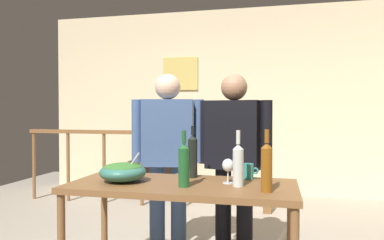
{
  "coord_description": "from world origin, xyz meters",
  "views": [
    {
      "loc": [
        0.7,
        -2.89,
        1.23
      ],
      "look_at": [
        0.09,
        -0.26,
        1.17
      ],
      "focal_mm": 34.24,
      "sensor_mm": 36.0,
      "label": 1
    }
  ],
  "objects_px": {
    "stair_railing": "(177,157)",
    "serving_table": "(182,195)",
    "salad_bowl": "(123,171)",
    "mug_teal": "(248,171)",
    "wine_bottle_dark": "(193,156)",
    "person_standing_left": "(168,149)",
    "flat_screen_tv": "(160,141)",
    "person_standing_right": "(234,152)",
    "wine_glass": "(228,166)",
    "tv_console": "(161,177)",
    "framed_picture": "(180,74)",
    "wine_bottle_clear": "(238,164)",
    "wine_bottle_amber": "(267,166)",
    "wine_bottle_green": "(184,164)"
  },
  "relations": [
    {
      "from": "wine_bottle_clear",
      "to": "mug_teal",
      "type": "height_order",
      "value": "wine_bottle_clear"
    },
    {
      "from": "salad_bowl",
      "to": "wine_bottle_clear",
      "type": "relative_size",
      "value": 0.88
    },
    {
      "from": "framed_picture",
      "to": "wine_bottle_amber",
      "type": "bearing_deg",
      "value": -66.96
    },
    {
      "from": "stair_railing",
      "to": "mug_teal",
      "type": "distance_m",
      "value": 2.18
    },
    {
      "from": "wine_bottle_dark",
      "to": "wine_bottle_green",
      "type": "distance_m",
      "value": 0.33
    },
    {
      "from": "serving_table",
      "to": "wine_bottle_clear",
      "type": "bearing_deg",
      "value": -2.69
    },
    {
      "from": "wine_bottle_dark",
      "to": "wine_bottle_green",
      "type": "relative_size",
      "value": 1.04
    },
    {
      "from": "framed_picture",
      "to": "person_standing_left",
      "type": "distance_m",
      "value": 2.76
    },
    {
      "from": "serving_table",
      "to": "person_standing_right",
      "type": "height_order",
      "value": "person_standing_right"
    },
    {
      "from": "wine_bottle_clear",
      "to": "salad_bowl",
      "type": "bearing_deg",
      "value": -178.53
    },
    {
      "from": "salad_bowl",
      "to": "mug_teal",
      "type": "distance_m",
      "value": 0.87
    },
    {
      "from": "flat_screen_tv",
      "to": "serving_table",
      "type": "height_order",
      "value": "flat_screen_tv"
    },
    {
      "from": "wine_glass",
      "to": "wine_bottle_green",
      "type": "xyz_separation_m",
      "value": [
        -0.26,
        -0.18,
        0.03
      ]
    },
    {
      "from": "stair_railing",
      "to": "serving_table",
      "type": "xyz_separation_m",
      "value": [
        0.62,
        -2.15,
        0.03
      ]
    },
    {
      "from": "framed_picture",
      "to": "wine_bottle_green",
      "type": "bearing_deg",
      "value": -74.79
    },
    {
      "from": "serving_table",
      "to": "wine_bottle_amber",
      "type": "distance_m",
      "value": 0.62
    },
    {
      "from": "salad_bowl",
      "to": "wine_glass",
      "type": "relative_size",
      "value": 1.93
    },
    {
      "from": "tv_console",
      "to": "person_standing_right",
      "type": "relative_size",
      "value": 0.59
    },
    {
      "from": "flat_screen_tv",
      "to": "salad_bowl",
      "type": "xyz_separation_m",
      "value": [
        0.66,
        -2.86,
        0.04
      ]
    },
    {
      "from": "wine_bottle_dark",
      "to": "person_standing_left",
      "type": "bearing_deg",
      "value": 128.85
    },
    {
      "from": "salad_bowl",
      "to": "wine_bottle_green",
      "type": "relative_size",
      "value": 0.89
    },
    {
      "from": "tv_console",
      "to": "person_standing_left",
      "type": "xyz_separation_m",
      "value": [
        0.79,
        -2.25,
        0.66
      ]
    },
    {
      "from": "person_standing_right",
      "to": "framed_picture",
      "type": "bearing_deg",
      "value": -54.74
    },
    {
      "from": "flat_screen_tv",
      "to": "serving_table",
      "type": "xyz_separation_m",
      "value": [
        1.07,
        -2.82,
        -0.11
      ]
    },
    {
      "from": "wine_bottle_amber",
      "to": "wine_bottle_green",
      "type": "relative_size",
      "value": 1.04
    },
    {
      "from": "stair_railing",
      "to": "wine_glass",
      "type": "xyz_separation_m",
      "value": [
        0.92,
        -2.09,
        0.22
      ]
    },
    {
      "from": "wine_glass",
      "to": "wine_bottle_clear",
      "type": "height_order",
      "value": "wine_bottle_clear"
    },
    {
      "from": "serving_table",
      "to": "wine_bottle_clear",
      "type": "xyz_separation_m",
      "value": [
        0.37,
        -0.02,
        0.22
      ]
    },
    {
      "from": "framed_picture",
      "to": "stair_railing",
      "type": "bearing_deg",
      "value": -77.54
    },
    {
      "from": "salad_bowl",
      "to": "person_standing_right",
      "type": "xyz_separation_m",
      "value": [
        0.68,
        0.63,
        0.08
      ]
    },
    {
      "from": "framed_picture",
      "to": "wine_glass",
      "type": "distance_m",
      "value": 3.41
    },
    {
      "from": "tv_console",
      "to": "wine_bottle_green",
      "type": "relative_size",
      "value": 2.52
    },
    {
      "from": "wine_glass",
      "to": "wine_bottle_dark",
      "type": "distance_m",
      "value": 0.32
    },
    {
      "from": "wine_glass",
      "to": "tv_console",
      "type": "bearing_deg",
      "value": 116.11
    },
    {
      "from": "tv_console",
      "to": "salad_bowl",
      "type": "height_order",
      "value": "salad_bowl"
    },
    {
      "from": "wine_bottle_dark",
      "to": "wine_bottle_clear",
      "type": "bearing_deg",
      "value": -34.42
    },
    {
      "from": "framed_picture",
      "to": "wine_bottle_clear",
      "type": "bearing_deg",
      "value": -68.94
    },
    {
      "from": "wine_bottle_dark",
      "to": "mug_teal",
      "type": "xyz_separation_m",
      "value": [
        0.4,
        0.02,
        -0.1
      ]
    },
    {
      "from": "tv_console",
      "to": "person_standing_right",
      "type": "height_order",
      "value": "person_standing_right"
    },
    {
      "from": "framed_picture",
      "to": "flat_screen_tv",
      "type": "bearing_deg",
      "value": -124.94
    },
    {
      "from": "framed_picture",
      "to": "flat_screen_tv",
      "type": "distance_m",
      "value": 1.1
    },
    {
      "from": "wine_bottle_dark",
      "to": "person_standing_left",
      "type": "relative_size",
      "value": 0.24
    },
    {
      "from": "stair_railing",
      "to": "serving_table",
      "type": "distance_m",
      "value": 2.24
    },
    {
      "from": "wine_glass",
      "to": "wine_bottle_dark",
      "type": "bearing_deg",
      "value": 150.31
    },
    {
      "from": "wine_bottle_dark",
      "to": "wine_glass",
      "type": "bearing_deg",
      "value": -29.69
    },
    {
      "from": "flat_screen_tv",
      "to": "wine_bottle_amber",
      "type": "height_order",
      "value": "wine_bottle_amber"
    },
    {
      "from": "flat_screen_tv",
      "to": "person_standing_left",
      "type": "xyz_separation_m",
      "value": [
        0.79,
        -2.22,
        0.12
      ]
    },
    {
      "from": "wine_bottle_green",
      "to": "person_standing_right",
      "type": "bearing_deg",
      "value": 71.54
    },
    {
      "from": "person_standing_left",
      "to": "person_standing_right",
      "type": "relative_size",
      "value": 1.01
    },
    {
      "from": "salad_bowl",
      "to": "wine_bottle_green",
      "type": "xyz_separation_m",
      "value": [
        0.45,
        -0.07,
        0.07
      ]
    }
  ]
}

